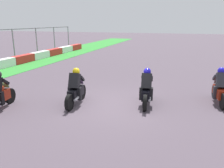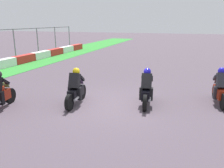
% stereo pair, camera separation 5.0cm
% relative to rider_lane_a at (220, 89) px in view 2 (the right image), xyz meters
% --- Properties ---
extents(ground_plane, '(120.00, 120.00, 0.00)m').
position_rel_rider_lane_a_xyz_m(ground_plane, '(-1.53, 4.14, -0.62)').
color(ground_plane, '#50444F').
extents(rider_lane_a, '(2.04, 0.58, 1.51)m').
position_rel_rider_lane_a_xyz_m(rider_lane_a, '(0.00, 0.00, 0.00)').
color(rider_lane_a, black).
rests_on(rider_lane_a, ground_plane).
extents(rider_lane_b, '(2.04, 0.58, 1.51)m').
position_rel_rider_lane_a_xyz_m(rider_lane_b, '(-1.08, 2.86, 0.00)').
color(rider_lane_b, black).
rests_on(rider_lane_b, ground_plane).
extents(rider_lane_c, '(2.04, 0.56, 1.51)m').
position_rel_rider_lane_a_xyz_m(rider_lane_c, '(-1.94, 5.60, 0.00)').
color(rider_lane_c, black).
rests_on(rider_lane_c, ground_plane).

